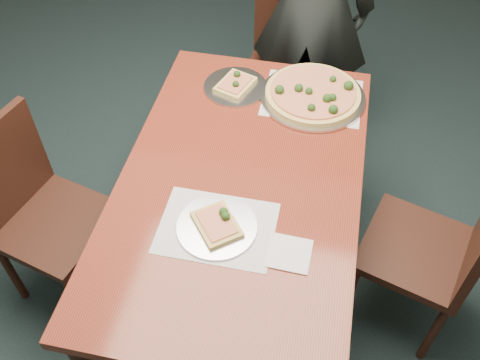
% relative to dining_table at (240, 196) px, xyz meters
% --- Properties ---
extents(ground, '(8.00, 8.00, 0.00)m').
position_rel_dining_table_xyz_m(ground, '(-0.10, 0.07, -0.66)').
color(ground, black).
rests_on(ground, ground).
extents(dining_table, '(0.90, 1.50, 0.75)m').
position_rel_dining_table_xyz_m(dining_table, '(0.00, 0.00, 0.00)').
color(dining_table, '#5F1E13').
rests_on(dining_table, ground).
extents(chair_far, '(0.45, 0.45, 0.91)m').
position_rel_dining_table_xyz_m(chair_far, '(0.03, 1.10, -0.14)').
color(chair_far, black).
rests_on(chair_far, ground).
extents(chair_left, '(0.51, 0.51, 0.91)m').
position_rel_dining_table_xyz_m(chair_left, '(-0.84, -0.12, -0.14)').
color(chair_left, black).
rests_on(chair_left, ground).
extents(chair_right, '(0.52, 0.52, 0.91)m').
position_rel_dining_table_xyz_m(chair_right, '(0.80, 0.01, -0.14)').
color(chair_right, black).
rests_on(chair_right, ground).
extents(diner, '(0.64, 0.43, 1.70)m').
position_rel_dining_table_xyz_m(diner, '(0.13, 1.12, 0.19)').
color(diner, black).
rests_on(diner, ground).
extents(placemat_main, '(0.42, 0.32, 0.00)m').
position_rel_dining_table_xyz_m(placemat_main, '(0.21, 0.53, 0.09)').
color(placemat_main, white).
rests_on(placemat_main, dining_table).
extents(placemat_near, '(0.40, 0.30, 0.00)m').
position_rel_dining_table_xyz_m(placemat_near, '(-0.03, -0.23, 0.09)').
color(placemat_near, white).
rests_on(placemat_near, dining_table).
extents(pizza_pan, '(0.45, 0.45, 0.07)m').
position_rel_dining_table_xyz_m(pizza_pan, '(0.21, 0.53, 0.11)').
color(pizza_pan, silver).
rests_on(pizza_pan, dining_table).
extents(slice_plate_near, '(0.28, 0.28, 0.06)m').
position_rel_dining_table_xyz_m(slice_plate_near, '(-0.03, -0.23, 0.11)').
color(slice_plate_near, silver).
rests_on(slice_plate_near, dining_table).
extents(slice_plate_far, '(0.28, 0.28, 0.06)m').
position_rel_dining_table_xyz_m(slice_plate_far, '(-0.13, 0.53, 0.10)').
color(slice_plate_far, silver).
rests_on(slice_plate_far, dining_table).
extents(napkin, '(0.14, 0.14, 0.01)m').
position_rel_dining_table_xyz_m(napkin, '(0.23, -0.29, 0.09)').
color(napkin, white).
rests_on(napkin, dining_table).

